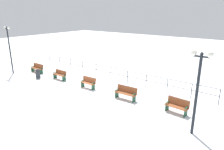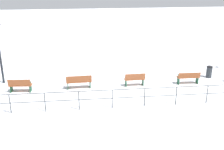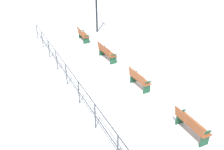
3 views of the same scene
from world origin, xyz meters
name	(u,v)px [view 3 (image 3 of 3)]	position (x,y,z in m)	size (l,w,h in m)	color
ground_plane	(139,87)	(0.00, 0.00, 0.00)	(80.00, 80.00, 0.00)	white
bench_second	(191,124)	(-0.09, -3.72, 0.48)	(0.50, 1.54, 0.87)	brown
bench_third	(139,79)	(-0.03, 0.00, 0.49)	(0.52, 1.39, 0.93)	brown
bench_fourth	(106,52)	(-0.05, 3.72, 0.50)	(0.59, 1.68, 0.95)	brown
bench_fifth	(83,35)	(-0.21, 7.45, 0.47)	(0.65, 1.47, 0.93)	brown
waterfront_railing	(78,88)	(-3.09, 0.00, 0.76)	(0.05, 18.64, 1.14)	#383D42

